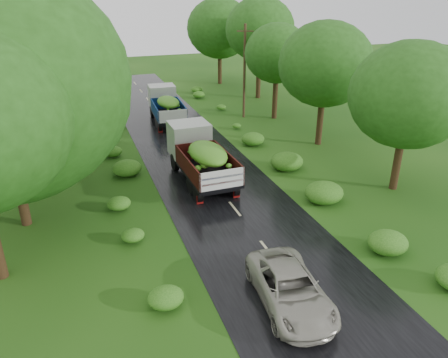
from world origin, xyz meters
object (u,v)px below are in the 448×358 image
car (290,289)px  utility_pole (244,71)px  truck_near (200,153)px  truck_far (166,104)px

car → utility_pole: utility_pole is taller
car → utility_pole: bearing=77.8°
truck_near → utility_pole: 13.40m
car → truck_far: bearing=93.7°
truck_far → utility_pole: (6.47, -0.88, 2.41)m
truck_far → car: (-0.82, -23.44, -0.81)m
utility_pole → truck_near: bearing=-101.5°
truck_far → utility_pole: utility_pole is taller
car → utility_pole: (7.29, 22.56, 3.22)m
truck_far → truck_near: bearing=-90.0°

